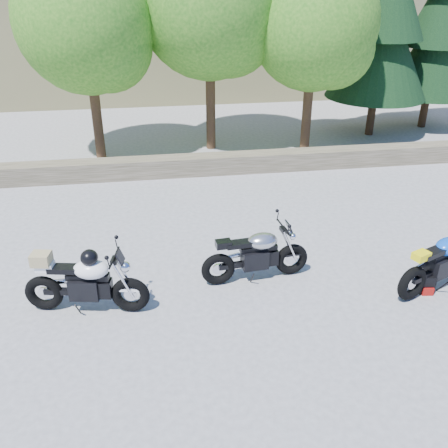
{
  "coord_description": "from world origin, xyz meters",
  "views": [
    {
      "loc": [
        -1.03,
        -7.1,
        4.98
      ],
      "look_at": [
        0.2,
        1.0,
        0.75
      ],
      "focal_mm": 40.0,
      "sensor_mm": 36.0,
      "label": 1
    }
  ],
  "objects_px": {
    "blue_bike": "(442,262)",
    "silver_bike": "(256,255)",
    "white_bike": "(85,281)",
    "backpack": "(427,284)"
  },
  "relations": [
    {
      "from": "white_bike",
      "to": "blue_bike",
      "type": "relative_size",
      "value": 1.06
    },
    {
      "from": "white_bike",
      "to": "blue_bike",
      "type": "bearing_deg",
      "value": 8.51
    },
    {
      "from": "blue_bike",
      "to": "backpack",
      "type": "xyz_separation_m",
      "value": [
        -0.29,
        -0.14,
        -0.33
      ]
    },
    {
      "from": "silver_bike",
      "to": "white_bike",
      "type": "xyz_separation_m",
      "value": [
        -2.89,
        -0.49,
        0.07
      ]
    },
    {
      "from": "silver_bike",
      "to": "backpack",
      "type": "relative_size",
      "value": 5.87
    },
    {
      "from": "silver_bike",
      "to": "blue_bike",
      "type": "distance_m",
      "value": 3.17
    },
    {
      "from": "silver_bike",
      "to": "backpack",
      "type": "xyz_separation_m",
      "value": [
        2.8,
        -0.86,
        -0.32
      ]
    },
    {
      "from": "blue_bike",
      "to": "silver_bike",
      "type": "bearing_deg",
      "value": 143.93
    },
    {
      "from": "blue_bike",
      "to": "backpack",
      "type": "height_order",
      "value": "blue_bike"
    },
    {
      "from": "backpack",
      "to": "white_bike",
      "type": "bearing_deg",
      "value": -176.9
    }
  ]
}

